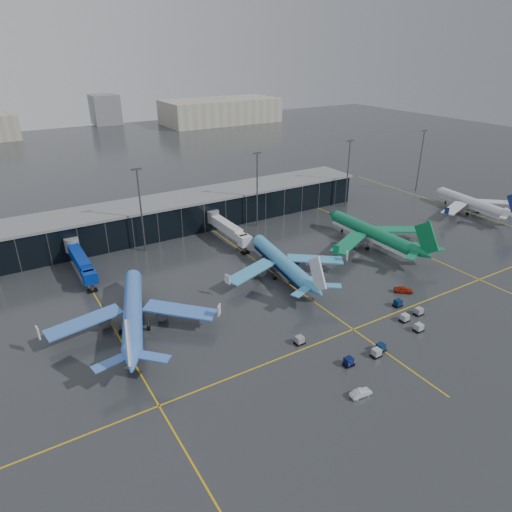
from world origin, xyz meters
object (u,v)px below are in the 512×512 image
service_van_red (404,290)px  mobile_airstair (300,283)px  airliner_arkefly (132,300)px  airliner_klm_near (282,253)px  service_van_white (361,393)px  baggage_carts (382,332)px  airliner_aer_lingus (372,225)px  airliner_ba (472,197)px

service_van_red → mobile_airstair: bearing=90.0°
airliner_arkefly → service_van_red: size_ratio=9.36×
airliner_klm_near → service_van_white: 49.19m
mobile_airstair → service_van_white: bearing=-117.7°
baggage_carts → service_van_white: bearing=-145.8°
airliner_arkefly → airliner_aer_lingus: airliner_aer_lingus is taller
service_van_white → mobile_airstair: bearing=-16.6°
airliner_ba → baggage_carts: 95.13m
airliner_arkefly → baggage_carts: bearing=-16.8°
baggage_carts → mobile_airstair: size_ratio=9.46×
baggage_carts → service_van_red: (18.28, 10.59, 0.03)m
airliner_klm_near → airliner_ba: size_ratio=1.04×
airliner_ba → baggage_carts: (-86.00, -40.30, -5.36)m
airliner_klm_near → airliner_aer_lingus: 34.95m
airliner_arkefly → service_van_white: (27.49, -42.79, -6.00)m
airliner_ba → baggage_carts: size_ratio=1.22×
baggage_carts → service_van_red: size_ratio=7.01×
mobile_airstair → service_van_white: size_ratio=0.83×
service_van_red → service_van_white: 41.89m
airliner_klm_near → service_van_red: 32.57m
airliner_klm_near → service_van_white: size_ratio=9.96×
airliner_klm_near → baggage_carts: 35.49m
airliner_ba → service_van_white: size_ratio=9.59×
service_van_red → airliner_aer_lingus: bearing=11.8°
baggage_carts → airliner_klm_near: bearing=94.3°
mobile_airstair → baggage_carts: bearing=-92.4°
airliner_ba → service_van_white: (-103.20, -52.00, -5.44)m
airliner_arkefly → service_van_white: bearing=-39.3°
airliner_klm_near → mobile_airstair: size_ratio=12.01×
airliner_aer_lingus → mobile_airstair: bearing=-163.8°
airliner_arkefly → service_van_red: airliner_arkefly is taller
airliner_ba → mobile_airstair: size_ratio=11.56×
service_van_white → airliner_klm_near: bearing=-12.5°
airliner_arkefly → baggage_carts: (44.69, -31.09, -5.93)m
airliner_klm_near → airliner_aer_lingus: size_ratio=0.92×
mobile_airstair → service_van_white: (-15.34, -39.07, -0.08)m
airliner_klm_near → airliner_ba: bearing=11.7°
airliner_arkefly → mobile_airstair: size_ratio=12.64×
baggage_carts → service_van_red: baggage_carts is taller
airliner_klm_near → airliner_arkefly: bearing=-166.5°
airliner_arkefly → service_van_white: airliner_arkefly is taller
airliner_klm_near → baggage_carts: airliner_klm_near is taller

